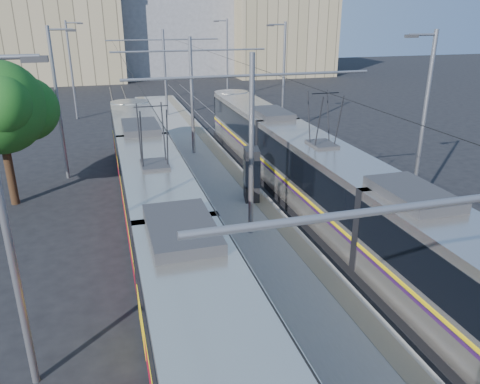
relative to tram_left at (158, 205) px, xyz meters
name	(u,v)px	position (x,y,z in m)	size (l,w,h in m)	color
ground	(345,376)	(3.60, -8.46, -1.71)	(160.00, 160.00, 0.00)	black
platform	(204,169)	(3.60, 8.54, -1.56)	(4.00, 50.00, 0.30)	gray
tactile_strip_left	(179,168)	(2.15, 8.54, -1.40)	(0.70, 50.00, 0.01)	gray
tactile_strip_right	(228,164)	(5.05, 8.54, -1.40)	(0.70, 50.00, 0.01)	gray
rails	(204,171)	(3.60, 8.54, -1.69)	(8.71, 70.00, 0.03)	gray
tram_left	(158,205)	(0.00, 0.00, 0.00)	(2.43, 29.40, 5.50)	black
tram_right	(320,177)	(7.20, 0.90, 0.15)	(2.43, 31.62, 5.50)	black
catenary	(214,101)	(3.60, 5.70, 2.82)	(9.20, 70.00, 7.00)	gray
street_lamps	(189,88)	(3.60, 12.54, 2.47)	(15.18, 38.22, 8.00)	gray
shelter	(252,173)	(4.70, 2.93, -0.10)	(0.90, 1.24, 2.49)	black
tree	(6,108)	(-5.86, 6.45, 2.86)	(4.65, 4.29, 6.75)	#382314
building_left	(58,32)	(-6.40, 51.54, 4.46)	(16.32, 12.24, 12.31)	tan
building_centre	(175,12)	(9.60, 55.54, 6.88)	(18.36, 14.28, 17.15)	gray
building_right	(280,28)	(23.60, 49.54, 4.71)	(14.28, 10.20, 12.82)	tan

